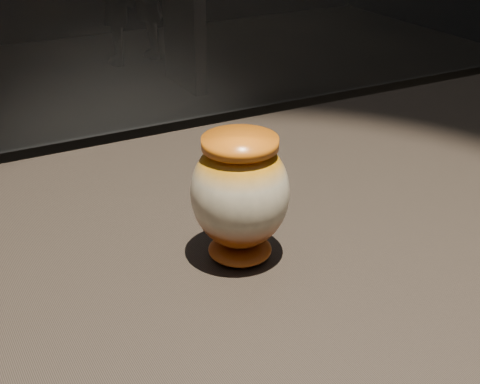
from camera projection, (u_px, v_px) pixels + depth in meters
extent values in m
cube|color=black|center=(230.00, 257.00, 0.89)|extent=(2.00, 0.80, 0.05)
ellipsoid|color=#80330B|center=(240.00, 249.00, 0.84)|extent=(0.09, 0.09, 0.02)
ellipsoid|color=beige|center=(240.00, 193.00, 0.80)|extent=(0.14, 0.14, 0.14)
cylinder|color=orange|center=(240.00, 143.00, 0.77)|extent=(0.10, 0.10, 0.01)
cube|color=black|center=(184.00, 21.00, 4.28)|extent=(0.08, 0.50, 0.85)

